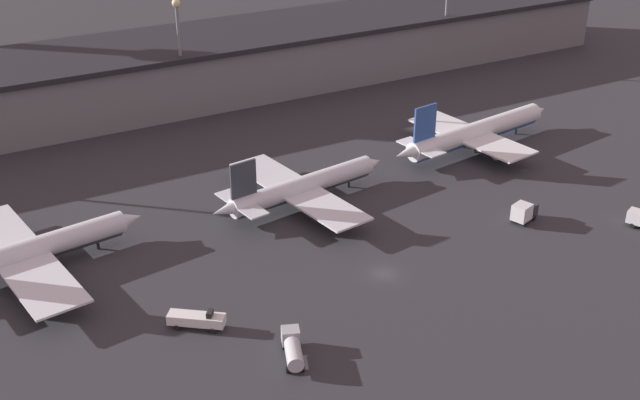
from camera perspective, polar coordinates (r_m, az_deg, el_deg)
The scene contains 10 objects.
ground at distance 122.62m, azimuth 4.59°, elevation -5.24°, with size 600.00×600.00×0.00m, color #2D2D33.
terminal_building at distance 193.04m, azimuth -10.14°, elevation 9.10°, with size 235.87×29.71×14.19m.
airplane_0 at distance 128.94m, azimuth -20.17°, elevation -3.54°, with size 37.59×36.64×12.80m.
airplane_1 at distance 141.12m, azimuth -1.34°, elevation 0.90°, with size 36.48×33.33×11.26m.
airplane_2 at distance 166.30m, azimuth 10.97°, elevation 4.72°, with size 43.48×28.73×12.55m.
service_vehicle_0 at distance 104.44m, azimuth -1.95°, elevation -10.51°, with size 4.74×7.70×2.84m.
service_vehicle_1 at distance 111.29m, azimuth -8.75°, elevation -8.38°, with size 7.53×6.44×2.93m.
service_vehicle_2 at distance 139.90m, azimuth 14.30°, elevation -0.81°, with size 5.37×3.96×3.49m.
lamp_post_1 at distance 178.36m, azimuth -9.97°, elevation 10.85°, with size 1.80×1.80×26.51m.
lamp_post_2 at distance 212.72m, azimuth 8.95°, elevation 12.72°, with size 1.80×1.80×21.17m.
Camera 1 is at (-58.85, -85.42, 65.40)m, focal length 45.00 mm.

